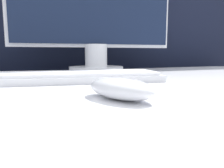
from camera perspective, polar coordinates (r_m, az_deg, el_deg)
partition_panel at (r=1.07m, az=-9.10°, el=3.45°), size 5.00×0.03×1.50m
computer_mouse_near at (r=0.34m, az=2.20°, el=-1.14°), size 0.11×0.14×0.03m
keyboard at (r=0.55m, az=-9.75°, el=1.86°), size 0.45×0.19×0.02m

